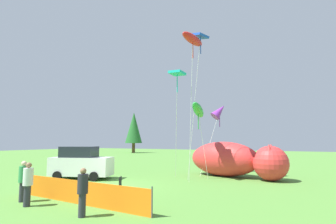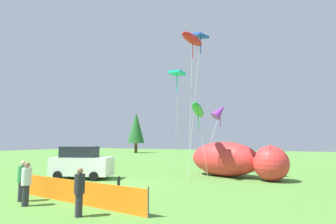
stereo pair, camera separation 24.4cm
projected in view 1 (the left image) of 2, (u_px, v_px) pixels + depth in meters
The scene contains 14 objects.
ground_plane at pixel (109, 187), 14.62m from camera, with size 120.00×120.00×0.00m, color #548C38.
parked_car at pixel (81, 163), 17.66m from camera, with size 4.33×2.90×2.17m.
folding_chair at pixel (117, 185), 12.18m from camera, with size 0.67×0.67×0.88m.
inflatable_cat at pixel (233, 161), 18.58m from camera, with size 7.35×3.90×2.48m.
safety_fence at pixel (78, 192), 10.67m from camera, with size 7.43×0.60×1.02m.
spectator_in_black_shirt at pixel (23, 179), 11.07m from camera, with size 0.37×0.37×1.69m.
spectator_in_yellow_shirt at pixel (83, 190), 8.86m from camera, with size 0.35×0.35×1.63m.
spectator_in_red_shirt at pixel (28, 182), 10.29m from camera, with size 0.37×0.37×1.69m.
kite_green_fish at pixel (198, 110), 17.89m from camera, with size 1.30×3.03×5.28m.
kite_teal_diamond at pixel (177, 75), 17.32m from camera, with size 1.49×2.26×7.13m.
kite_purple_delta at pixel (219, 111), 21.67m from camera, with size 1.69×3.57×5.76m.
kite_blue_box at pixel (200, 39), 18.42m from camera, with size 1.46×1.22×10.15m.
kite_red_lizard at pixel (193, 40), 17.51m from camera, with size 0.71×3.10×9.77m.
horizon_tree_east at pixel (134, 128), 56.70m from camera, with size 3.65×3.65×8.71m.
Camera 1 is at (9.83, -11.78, 2.55)m, focal length 28.00 mm.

